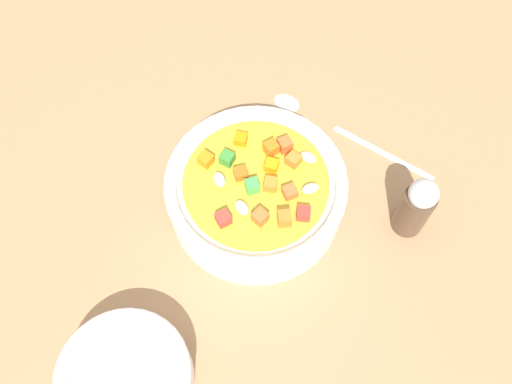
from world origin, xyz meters
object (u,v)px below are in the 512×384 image
(spoon, at_px, (334,126))
(pepper_shaker, at_px, (416,206))
(soup_bowl_main, at_px, (256,191))
(side_bowl_small, at_px, (126,379))

(spoon, distance_m, pepper_shaker, 0.15)
(spoon, bearing_deg, soup_bowl_main, 81.17)
(soup_bowl_main, height_order, side_bowl_small, soup_bowl_main)
(side_bowl_small, bearing_deg, pepper_shaker, 53.93)
(soup_bowl_main, xyz_separation_m, side_bowl_small, (-0.03, -0.21, -0.01))
(side_bowl_small, height_order, pepper_shaker, pepper_shaker)
(side_bowl_small, bearing_deg, spoon, 77.65)
(spoon, bearing_deg, pepper_shaker, 152.33)
(spoon, distance_m, side_bowl_small, 0.35)
(soup_bowl_main, bearing_deg, spoon, 71.51)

